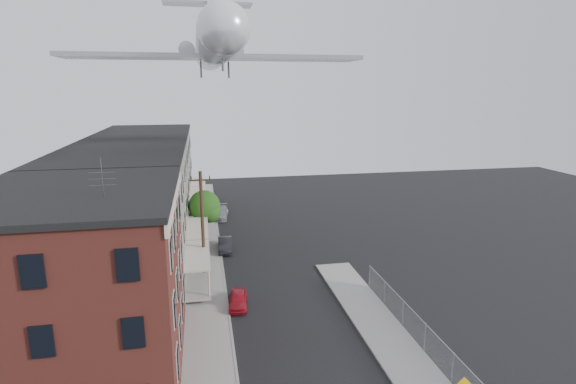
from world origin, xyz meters
name	(u,v)px	position (x,y,z in m)	size (l,w,h in m)	color
sidewalk_left	(205,253)	(-5.50, 24.00, 0.06)	(3.00, 62.00, 0.12)	gray
sidewalk_right	(393,345)	(5.50, 6.00, 0.06)	(3.00, 26.00, 0.12)	gray
curb_left	(221,252)	(-4.05, 24.00, 0.07)	(0.15, 62.00, 0.14)	gray
curb_right	(371,348)	(4.05, 6.00, 0.07)	(0.15, 26.00, 0.14)	gray
corner_building	(81,284)	(-12.00, 7.00, 5.16)	(10.31, 12.30, 12.15)	#341610
row_house_a	(114,230)	(-11.96, 16.50, 5.13)	(11.98, 7.00, 10.30)	slate
row_house_b	(129,206)	(-11.96, 23.50, 5.13)	(11.98, 7.00, 10.30)	#73695B
row_house_c	(139,189)	(-11.96, 30.50, 5.13)	(11.98, 7.00, 10.30)	slate
row_house_d	(146,176)	(-11.96, 37.50, 5.13)	(11.98, 7.00, 10.30)	#73695B
row_house_e	(152,166)	(-11.96, 44.50, 5.13)	(11.98, 7.00, 10.30)	slate
chainlink_fence	(425,338)	(7.00, 5.00, 1.00)	(0.06, 18.06, 1.90)	gray
utility_pole	(203,225)	(-5.60, 18.00, 4.67)	(1.80, 0.26, 9.00)	black
street_tree	(206,208)	(-5.27, 27.92, 3.45)	(3.22, 3.20, 5.20)	black
car_near	(238,299)	(-3.31, 12.87, 0.54)	(1.28, 3.18, 1.08)	#AB1624
car_mid	(225,245)	(-3.60, 24.44, 0.61)	(1.30, 3.72, 1.23)	black
car_far	(220,213)	(-3.60, 35.67, 0.67)	(1.86, 4.58, 1.33)	gray
airplane	(214,46)	(-3.99, 23.48, 18.71)	(23.64, 26.99, 7.87)	silver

